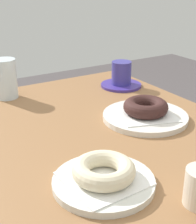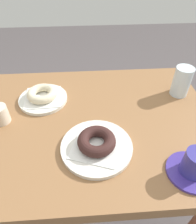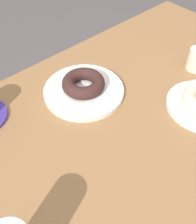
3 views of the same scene
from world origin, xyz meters
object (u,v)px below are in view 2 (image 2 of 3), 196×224
(plate_sugar_ring, at_px, (43,99))
(water_glass, at_px, (182,81))
(plate_chocolate_ring, at_px, (97,147))
(sugar_jar, at_px, (0,114))
(donut_sugar_ring, at_px, (42,94))
(coffee_cup, at_px, (194,166))
(donut_chocolate_ring, at_px, (97,141))

(plate_sugar_ring, bearing_deg, water_glass, -179.46)
(plate_chocolate_ring, xyz_separation_m, sugar_jar, (0.34, -0.15, 0.03))
(plate_sugar_ring, relative_size, donut_sugar_ring, 1.63)
(coffee_cup, relative_size, sugar_jar, 2.09)
(donut_chocolate_ring, xyz_separation_m, coffee_cup, (-0.27, 0.11, -0.00))
(sugar_jar, bearing_deg, donut_sugar_ring, -139.82)
(plate_chocolate_ring, relative_size, sugar_jar, 3.43)
(donut_sugar_ring, distance_m, sugar_jar, 0.18)
(plate_sugar_ring, bearing_deg, plate_chocolate_ring, 127.68)
(donut_sugar_ring, relative_size, sugar_jar, 1.78)
(donut_sugar_ring, bearing_deg, water_glass, -179.46)
(donut_sugar_ring, xyz_separation_m, donut_chocolate_ring, (-0.21, 0.27, 0.00))
(water_glass, bearing_deg, plate_chocolate_ring, 36.22)
(donut_chocolate_ring, relative_size, water_glass, 0.98)
(coffee_cup, height_order, sugar_jar, coffee_cup)
(plate_sugar_ring, distance_m, water_glass, 0.58)
(plate_sugar_ring, xyz_separation_m, sugar_jar, (0.14, 0.12, 0.03))
(water_glass, bearing_deg, plate_sugar_ring, 0.54)
(coffee_cup, bearing_deg, donut_chocolate_ring, -21.92)
(water_glass, bearing_deg, sugar_jar, 9.60)
(plate_chocolate_ring, xyz_separation_m, donut_chocolate_ring, (0.00, 0.00, 0.03))
(donut_sugar_ring, bearing_deg, donut_chocolate_ring, 127.68)
(sugar_jar, bearing_deg, plate_sugar_ring, -139.82)
(plate_chocolate_ring, bearing_deg, donut_chocolate_ring, 90.00)
(donut_sugar_ring, xyz_separation_m, sugar_jar, (0.14, 0.12, 0.00))
(plate_sugar_ring, bearing_deg, donut_sugar_ring, 0.00)
(plate_sugar_ring, xyz_separation_m, water_glass, (-0.58, -0.01, 0.06))
(donut_chocolate_ring, distance_m, coffee_cup, 0.29)
(plate_sugar_ring, relative_size, coffee_cup, 1.38)
(plate_chocolate_ring, height_order, water_glass, water_glass)
(coffee_cup, bearing_deg, plate_sugar_ring, -38.21)
(donut_chocolate_ring, distance_m, sugar_jar, 0.38)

